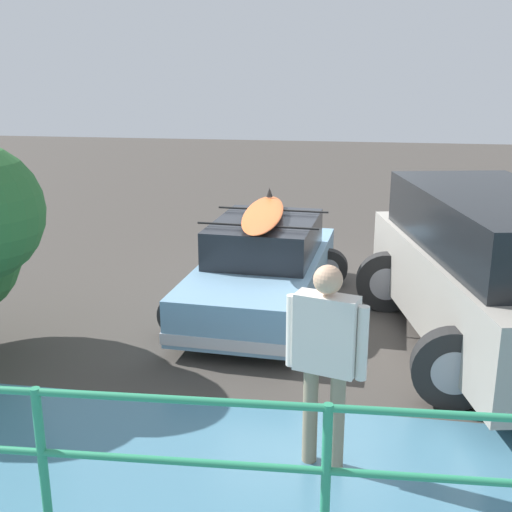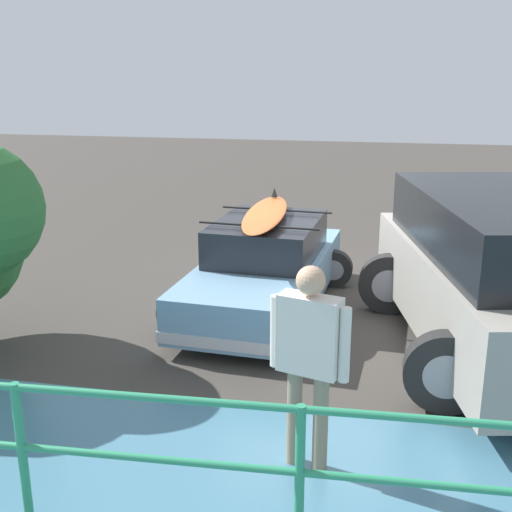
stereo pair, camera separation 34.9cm
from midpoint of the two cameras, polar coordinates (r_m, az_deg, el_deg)
ground_plane at (r=9.50m, az=5.74°, el=-4.15°), size 44.00×44.00×0.02m
sedan_car at (r=9.06m, az=1.95°, el=-1.04°), size 2.34×4.04×1.54m
suv_car at (r=8.05m, az=21.44°, el=-1.52°), size 3.18×4.88×1.92m
person_bystander at (r=5.33m, az=6.63°, el=-8.33°), size 0.68×0.34×1.80m
railing_fence at (r=4.59m, az=6.22°, el=-17.21°), size 8.25×0.50×1.14m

